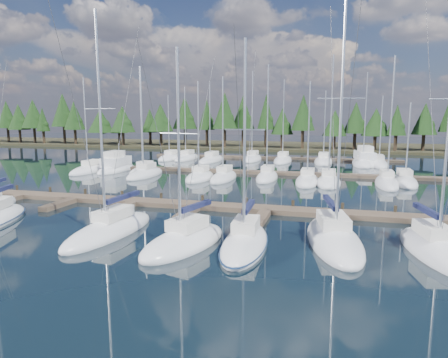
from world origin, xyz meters
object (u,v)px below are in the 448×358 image
(front_sailboat_2, at_px, (110,230))
(front_sailboat_5, at_px, (334,238))
(front_sailboat_3, at_px, (184,242))
(main_dock, at_px, (196,207))
(motor_yacht_right, at_px, (364,161))
(front_sailboat_6, at_px, (434,249))
(motor_yacht_left, at_px, (116,167))
(front_sailboat_4, at_px, (245,243))

(front_sailboat_2, distance_m, front_sailboat_5, 14.62)
(front_sailboat_3, bearing_deg, front_sailboat_2, 170.02)
(main_dock, xyz_separation_m, motor_yacht_right, (16.12, 38.03, 0.35))
(front_sailboat_2, relative_size, front_sailboat_5, 0.94)
(front_sailboat_6, height_order, motor_yacht_right, front_sailboat_6)
(front_sailboat_3, relative_size, front_sailboat_6, 0.78)
(front_sailboat_3, bearing_deg, motor_yacht_left, 126.51)
(motor_yacht_left, bearing_deg, front_sailboat_5, -40.92)
(front_sailboat_3, height_order, front_sailboat_5, front_sailboat_5)
(front_sailboat_5, height_order, front_sailboat_6, front_sailboat_5)
(front_sailboat_3, distance_m, front_sailboat_6, 14.57)
(front_sailboat_6, distance_m, motor_yacht_left, 45.50)
(front_sailboat_6, bearing_deg, motor_yacht_left, 143.09)
(front_sailboat_5, distance_m, motor_yacht_left, 40.76)
(front_sailboat_2, relative_size, motor_yacht_right, 1.42)
(front_sailboat_2, relative_size, motor_yacht_left, 1.55)
(front_sailboat_3, distance_m, motor_yacht_left, 37.00)
(motor_yacht_left, relative_size, motor_yacht_right, 0.92)
(front_sailboat_5, bearing_deg, front_sailboat_3, -160.91)
(main_dock, bearing_deg, front_sailboat_3, -75.02)
(front_sailboat_4, bearing_deg, main_dock, 124.90)
(front_sailboat_3, bearing_deg, front_sailboat_6, 9.52)
(front_sailboat_3, height_order, front_sailboat_6, front_sailboat_6)
(front_sailboat_2, bearing_deg, front_sailboat_5, 8.03)
(front_sailboat_2, relative_size, front_sailboat_6, 0.95)
(front_sailboat_3, height_order, motor_yacht_right, front_sailboat_3)
(main_dock, relative_size, front_sailboat_5, 2.73)
(front_sailboat_6, xyz_separation_m, motor_yacht_left, (-36.38, 27.33, 0.21))
(front_sailboat_4, relative_size, motor_yacht_left, 1.32)
(main_dock, bearing_deg, front_sailboat_6, -22.80)
(front_sailboat_6, distance_m, motor_yacht_right, 45.15)
(front_sailboat_2, distance_m, motor_yacht_left, 33.05)
(front_sailboat_4, bearing_deg, front_sailboat_6, 9.21)
(front_sailboat_2, bearing_deg, motor_yacht_left, 119.60)
(main_dock, bearing_deg, front_sailboat_2, -110.20)
(front_sailboat_2, xyz_separation_m, front_sailboat_5, (14.47, 2.04, -0.01))
(front_sailboat_2, distance_m, motor_yacht_right, 50.38)
(front_sailboat_3, xyz_separation_m, front_sailboat_5, (8.79, 3.04, 0.01))
(motor_yacht_left, height_order, motor_yacht_right, motor_yacht_right)
(main_dock, bearing_deg, motor_yacht_left, 133.91)
(front_sailboat_4, height_order, front_sailboat_5, front_sailboat_5)
(front_sailboat_5, relative_size, motor_yacht_left, 1.65)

